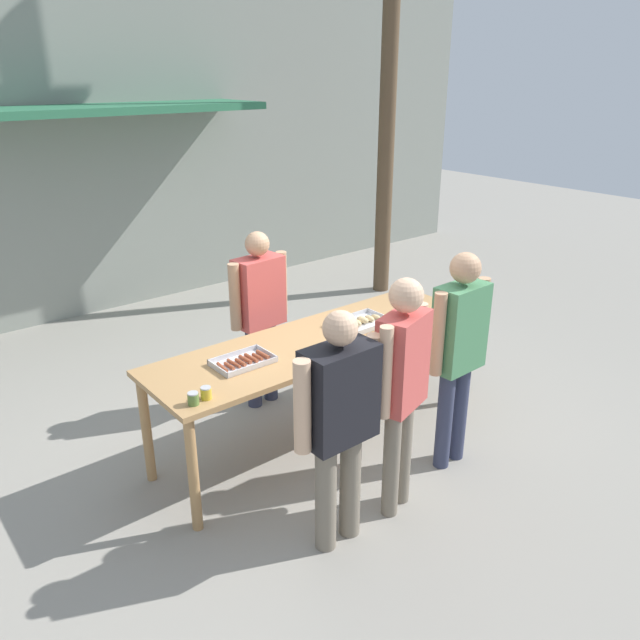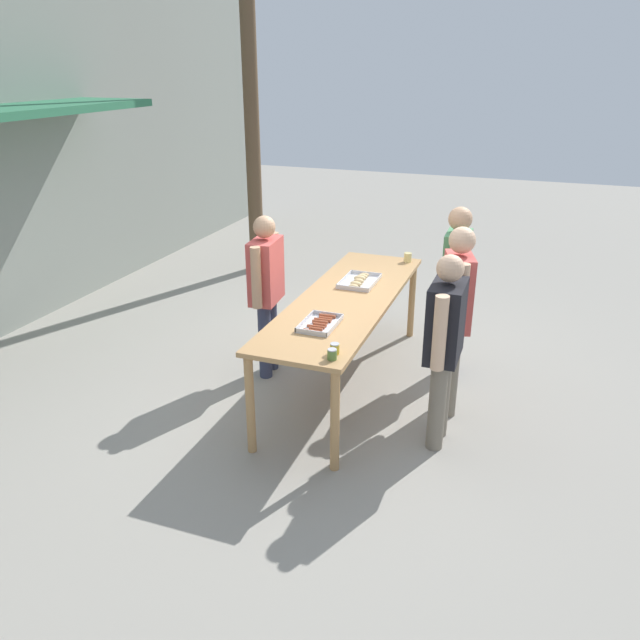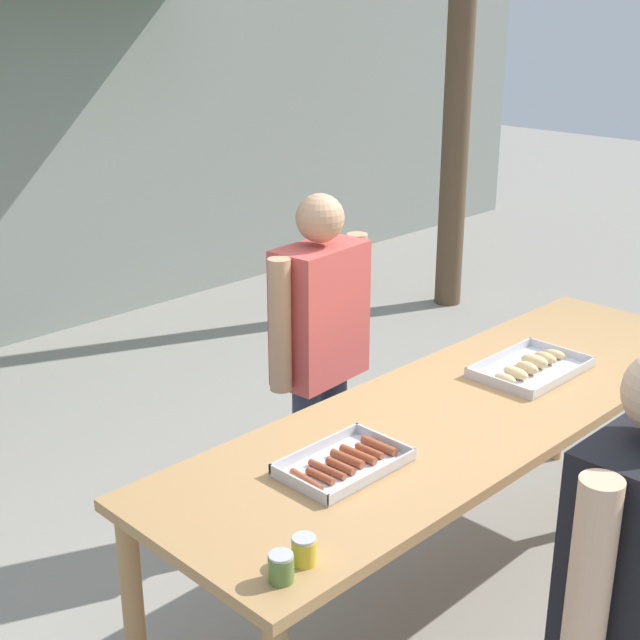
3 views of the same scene
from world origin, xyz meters
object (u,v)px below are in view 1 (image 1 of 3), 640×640
object	(u,v)px
beer_cup	(454,306)
utility_pole	(392,2)
person_server_behind_table	(260,305)
person_customer_with_cup	(459,343)
food_tray_sausages	(244,362)
food_tray_buns	(360,323)
condiment_jar_ketchup	(206,393)
condiment_jar_mustard	(193,399)
person_customer_holding_hotdog	(339,414)
person_customer_waiting_in_line	(402,377)

from	to	relation	value
beer_cup	utility_pole	world-z (taller)	utility_pole
person_server_behind_table	person_customer_with_cup	xyz separation A→B (m)	(0.58, -1.66, 0.06)
food_tray_sausages	beer_cup	world-z (taller)	beer_cup
food_tray_buns	condiment_jar_ketchup	world-z (taller)	condiment_jar_ketchup
food_tray_buns	person_server_behind_table	bearing A→B (deg)	119.58
condiment_jar_mustard	beer_cup	xyz separation A→B (m)	(2.49, 0.01, 0.01)
person_server_behind_table	person_customer_holding_hotdog	distance (m)	1.89
person_customer_with_cup	condiment_jar_mustard	bearing A→B (deg)	-19.70
food_tray_sausages	person_server_behind_table	xyz separation A→B (m)	(0.66, 0.78, 0.03)
person_customer_waiting_in_line	beer_cup	bearing A→B (deg)	-169.37
condiment_jar_ketchup	person_customer_holding_hotdog	world-z (taller)	person_customer_holding_hotdog
person_customer_waiting_in_line	person_customer_with_cup	bearing A→B (deg)	172.89
beer_cup	person_customer_waiting_in_line	bearing A→B (deg)	-152.81
person_customer_holding_hotdog	person_customer_waiting_in_line	xyz separation A→B (m)	(0.52, -0.01, 0.07)
condiment_jar_ketchup	person_customer_with_cup	distance (m)	1.81
beer_cup	food_tray_sausages	bearing A→B (deg)	171.62
condiment_jar_mustard	utility_pole	distance (m)	5.59
food_tray_sausages	person_customer_waiting_in_line	bearing A→B (deg)	-61.50
condiment_jar_mustard	person_server_behind_table	world-z (taller)	person_server_behind_table
food_tray_buns	person_server_behind_table	distance (m)	0.90
person_customer_holding_hotdog	utility_pole	distance (m)	5.56
condiment_jar_mustard	person_customer_holding_hotdog	distance (m)	0.91
beer_cup	utility_pole	bearing A→B (deg)	56.53
food_tray_buns	person_customer_waiting_in_line	bearing A→B (deg)	-119.34
beer_cup	person_customer_with_cup	xyz separation A→B (m)	(-0.69, -0.60, 0.06)
person_server_behind_table	person_customer_with_cup	bearing A→B (deg)	-75.83
food_tray_sausages	utility_pole	distance (m)	5.06
person_customer_holding_hotdog	person_customer_with_cup	bearing A→B (deg)	-174.84
food_tray_buns	utility_pole	world-z (taller)	utility_pole
person_customer_holding_hotdog	utility_pole	size ratio (longest dim) A/B	0.23
condiment_jar_mustard	condiment_jar_ketchup	xyz separation A→B (m)	(0.10, 0.01, 0.00)
utility_pole	food_tray_buns	bearing A→B (deg)	-137.73
person_customer_holding_hotdog	person_customer_with_cup	world-z (taller)	person_customer_with_cup
condiment_jar_ketchup	person_customer_holding_hotdog	xyz separation A→B (m)	(0.48, -0.72, 0.00)
beer_cup	person_customer_with_cup	size ratio (longest dim) A/B	0.06
person_server_behind_table	person_customer_waiting_in_line	bearing A→B (deg)	-98.97
condiment_jar_ketchup	utility_pole	size ratio (longest dim) A/B	0.01
person_customer_waiting_in_line	utility_pole	size ratio (longest dim) A/B	0.24
food_tray_buns	person_customer_holding_hotdog	distance (m)	1.47
utility_pole	person_server_behind_table	bearing A→B (deg)	-152.76
condiment_jar_mustard	person_server_behind_table	bearing A→B (deg)	41.37
person_customer_waiting_in_line	utility_pole	world-z (taller)	utility_pole
beer_cup	person_customer_waiting_in_line	xyz separation A→B (m)	(-1.39, -0.72, 0.06)
person_customer_with_cup	person_customer_waiting_in_line	bearing A→B (deg)	8.00
food_tray_sausages	beer_cup	size ratio (longest dim) A/B	4.24
condiment_jar_ketchup	utility_pole	distance (m)	5.51
condiment_jar_ketchup	beer_cup	bearing A→B (deg)	-0.16
food_tray_buns	utility_pole	bearing A→B (deg)	42.27
condiment_jar_ketchup	person_server_behind_table	world-z (taller)	person_server_behind_table
food_tray_sausages	condiment_jar_mustard	size ratio (longest dim) A/B	5.11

